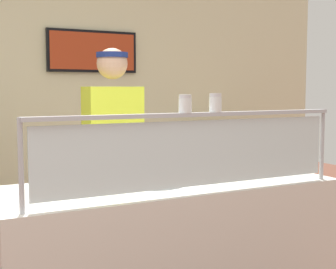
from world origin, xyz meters
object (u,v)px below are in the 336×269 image
object	(u,v)px
pepper_flake_shaker	(215,104)
worker_figure	(114,159)
pizza_tray	(152,181)
pizza_box_stack	(224,141)
parmesan_shaker	(185,105)
pizza_server	(151,178)

from	to	relation	value
pepper_flake_shaker	worker_figure	distance (m)	1.09
pizza_tray	pepper_flake_shaker	world-z (taller)	pepper_flake_shaker
pepper_flake_shaker	pizza_box_stack	world-z (taller)	pepper_flake_shaker
pepper_flake_shaker	parmesan_shaker	bearing A→B (deg)	180.00
pizza_tray	worker_figure	size ratio (longest dim) A/B	0.23
pizza_tray	pizza_box_stack	bearing A→B (deg)	46.10
pizza_tray	worker_figure	distance (m)	0.66
pizza_tray	parmesan_shaker	xyz separation A→B (m)	(0.02, -0.34, 0.44)
parmesan_shaker	pepper_flake_shaker	bearing A→B (deg)	-0.00
pizza_box_stack	pizza_server	bearing A→B (deg)	-133.79
pizza_server	pizza_box_stack	distance (m)	2.49
worker_figure	pizza_box_stack	size ratio (longest dim) A/B	3.56
pizza_tray	pepper_flake_shaker	distance (m)	0.59
parmesan_shaker	worker_figure	distance (m)	1.08
pizza_server	pepper_flake_shaker	xyz separation A→B (m)	(0.21, -0.32, 0.42)
parmesan_shaker	worker_figure	size ratio (longest dim) A/B	0.05
pizza_tray	pepper_flake_shaker	xyz separation A→B (m)	(0.20, -0.34, 0.44)
pizza_tray	pizza_box_stack	xyz separation A→B (m)	(1.71, 1.78, -0.03)
pizza_tray	pizza_box_stack	size ratio (longest dim) A/B	0.82
worker_figure	pizza_tray	bearing A→B (deg)	-92.62
pepper_flake_shaker	pizza_server	bearing A→B (deg)	123.82
pizza_box_stack	worker_figure	bearing A→B (deg)	-146.35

